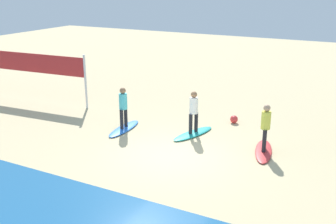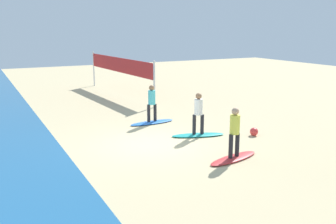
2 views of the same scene
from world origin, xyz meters
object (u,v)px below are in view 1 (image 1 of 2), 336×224
object	(u,v)px
beach_ball	(234,119)
surfer_red	(266,124)
surfer_blue	(123,105)
surfboard_blue	(124,129)
volleyball_net	(8,63)
surfboard_teal	(193,134)
surfer_teal	(194,109)
surfboard_red	(263,151)

from	to	relation	value
beach_ball	surfer_red	bearing A→B (deg)	128.09
beach_ball	surfer_blue	bearing A→B (deg)	37.37
surfboard_blue	volleyball_net	size ratio (longest dim) A/B	0.23
surfboard_teal	surfer_teal	distance (m)	0.99
surfer_blue	volleyball_net	bearing A→B (deg)	-9.43
surfer_teal	surfer_blue	bearing A→B (deg)	15.96
surfboard_teal	surfer_blue	xyz separation A→B (m)	(2.67, 0.76, 0.99)
surfer_teal	volleyball_net	size ratio (longest dim) A/B	0.18
surfer_teal	beach_ball	distance (m)	2.39
surfer_red	volleyball_net	xyz separation A→B (m)	(13.08, -0.89, 0.75)
surfer_teal	beach_ball	size ratio (longest dim) A/B	5.05
surfboard_teal	volleyball_net	distance (m)	10.40
surfboard_red	volleyball_net	size ratio (longest dim) A/B	0.23
surfer_teal	volleyball_net	xyz separation A→B (m)	(10.24, -0.49, 0.75)
surfboard_red	surfer_red	size ratio (longest dim) A/B	1.28
surfboard_teal	surfer_red	bearing A→B (deg)	99.29
surfboard_red	surfer_blue	distance (m)	5.62
volleyball_net	surfer_red	bearing A→B (deg)	176.11
surfboard_red	volleyball_net	distance (m)	13.23
surfboard_blue	beach_ball	world-z (taller)	beach_ball
surfer_teal	surfer_red	bearing A→B (deg)	172.04
surfer_red	beach_ball	size ratio (longest dim) A/B	5.05
volleyball_net	surfer_teal	bearing A→B (deg)	177.25
surfboard_red	surfboard_blue	distance (m)	5.53
surfer_teal	surfer_blue	xyz separation A→B (m)	(2.67, 0.76, 0.00)
surfer_teal	beach_ball	xyz separation A→B (m)	(-0.96, -2.01, -0.87)
volleyball_net	surfboard_blue	bearing A→B (deg)	170.57
volleyball_net	surfboard_teal	bearing A→B (deg)	177.25
surfboard_teal	surfboard_blue	distance (m)	2.78
surfboard_blue	surfer_blue	xyz separation A→B (m)	(-0.00, 0.00, 0.99)
surfer_red	surfer_teal	xyz separation A→B (m)	(2.85, -0.40, 0.00)
surfboard_red	surfer_blue	world-z (taller)	surfer_blue
surfboard_teal	beach_ball	bearing A→B (deg)	171.73
surfboard_blue	surfer_teal	bearing A→B (deg)	102.72
surfboard_red	surfer_red	distance (m)	0.99
beach_ball	surfboard_teal	bearing A→B (deg)	64.49
surfboard_red	surfer_blue	size ratio (longest dim) A/B	1.28
surfer_red	surfboard_teal	bearing A→B (deg)	-7.96
surfboard_teal	surfer_blue	bearing A→B (deg)	-56.79
surfer_blue	volleyball_net	world-z (taller)	volleyball_net
surfer_red	surfer_teal	world-z (taller)	same
surfer_teal	volleyball_net	distance (m)	10.28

